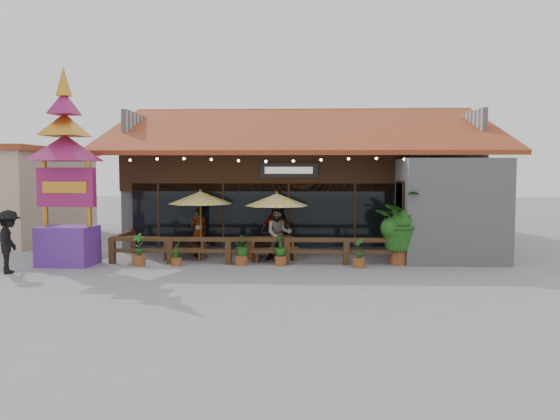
{
  "coord_description": "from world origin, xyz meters",
  "views": [
    {
      "loc": [
        -0.01,
        -18.8,
        3.14
      ],
      "look_at": [
        -0.82,
        1.5,
        1.72
      ],
      "focal_mm": 35.0,
      "sensor_mm": 36.0,
      "label": 1
    }
  ],
  "objects_px": {
    "umbrella_left": "(200,198)",
    "tropical_plant": "(400,222)",
    "umbrella_right": "(277,200)",
    "picnic_table_right": "(271,244)",
    "picnic_table_left": "(185,245)",
    "thai_sign_tower": "(66,153)",
    "pedestrian": "(9,242)"
  },
  "relations": [
    {
      "from": "umbrella_right",
      "to": "thai_sign_tower",
      "type": "relative_size",
      "value": 0.36
    },
    {
      "from": "umbrella_left",
      "to": "umbrella_right",
      "type": "xyz_separation_m",
      "value": [
        2.81,
        -0.32,
        -0.05
      ]
    },
    {
      "from": "umbrella_left",
      "to": "pedestrian",
      "type": "distance_m",
      "value": 6.45
    },
    {
      "from": "picnic_table_right",
      "to": "picnic_table_left",
      "type": "bearing_deg",
      "value": 177.83
    },
    {
      "from": "umbrella_right",
      "to": "picnic_table_right",
      "type": "height_order",
      "value": "umbrella_right"
    },
    {
      "from": "umbrella_left",
      "to": "umbrella_right",
      "type": "distance_m",
      "value": 2.83
    },
    {
      "from": "umbrella_left",
      "to": "pedestrian",
      "type": "bearing_deg",
      "value": -147.46
    },
    {
      "from": "umbrella_right",
      "to": "picnic_table_left",
      "type": "xyz_separation_m",
      "value": [
        -3.33,
        0.03,
        -1.64
      ]
    },
    {
      "from": "umbrella_right",
      "to": "thai_sign_tower",
      "type": "xyz_separation_m",
      "value": [
        -6.97,
        -1.56,
        1.62
      ]
    },
    {
      "from": "picnic_table_right",
      "to": "tropical_plant",
      "type": "height_order",
      "value": "tropical_plant"
    },
    {
      "from": "picnic_table_right",
      "to": "thai_sign_tower",
      "type": "distance_m",
      "value": 7.62
    },
    {
      "from": "umbrella_left",
      "to": "pedestrian",
      "type": "xyz_separation_m",
      "value": [
        -5.34,
        -3.41,
        -1.2
      ]
    },
    {
      "from": "umbrella_right",
      "to": "umbrella_left",
      "type": "bearing_deg",
      "value": 173.47
    },
    {
      "from": "umbrella_left",
      "to": "tropical_plant",
      "type": "height_order",
      "value": "umbrella_left"
    },
    {
      "from": "thai_sign_tower",
      "to": "tropical_plant",
      "type": "xyz_separation_m",
      "value": [
        11.18,
        0.6,
        -2.33
      ]
    },
    {
      "from": "umbrella_left",
      "to": "thai_sign_tower",
      "type": "height_order",
      "value": "thai_sign_tower"
    },
    {
      "from": "picnic_table_left",
      "to": "pedestrian",
      "type": "height_order",
      "value": "pedestrian"
    },
    {
      "from": "umbrella_left",
      "to": "picnic_table_right",
      "type": "height_order",
      "value": "umbrella_left"
    },
    {
      "from": "umbrella_left",
      "to": "tropical_plant",
      "type": "relative_size",
      "value": 1.17
    },
    {
      "from": "umbrella_left",
      "to": "umbrella_right",
      "type": "relative_size",
      "value": 1.14
    },
    {
      "from": "umbrella_right",
      "to": "tropical_plant",
      "type": "relative_size",
      "value": 1.02
    },
    {
      "from": "umbrella_right",
      "to": "picnic_table_right",
      "type": "xyz_separation_m",
      "value": [
        -0.22,
        -0.09,
        -1.59
      ]
    },
    {
      "from": "tropical_plant",
      "to": "pedestrian",
      "type": "relative_size",
      "value": 1.27
    },
    {
      "from": "thai_sign_tower",
      "to": "pedestrian",
      "type": "xyz_separation_m",
      "value": [
        -1.19,
        -1.53,
        -2.77
      ]
    },
    {
      "from": "picnic_table_left",
      "to": "tropical_plant",
      "type": "height_order",
      "value": "tropical_plant"
    },
    {
      "from": "umbrella_left",
      "to": "picnic_table_right",
      "type": "relative_size",
      "value": 1.43
    },
    {
      "from": "umbrella_left",
      "to": "picnic_table_left",
      "type": "bearing_deg",
      "value": -150.6
    },
    {
      "from": "umbrella_right",
      "to": "picnic_table_right",
      "type": "bearing_deg",
      "value": -158.16
    },
    {
      "from": "umbrella_right",
      "to": "tropical_plant",
      "type": "height_order",
      "value": "tropical_plant"
    },
    {
      "from": "picnic_table_left",
      "to": "thai_sign_tower",
      "type": "distance_m",
      "value": 5.14
    },
    {
      "from": "picnic_table_left",
      "to": "thai_sign_tower",
      "type": "height_order",
      "value": "thai_sign_tower"
    },
    {
      "from": "umbrella_right",
      "to": "thai_sign_tower",
      "type": "bearing_deg",
      "value": -167.38
    }
  ]
}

